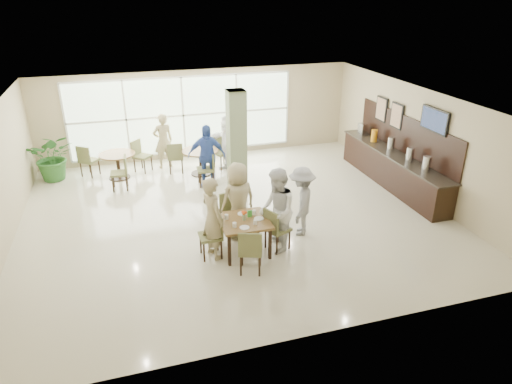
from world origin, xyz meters
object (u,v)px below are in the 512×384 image
object	(u,v)px
adult_a	(207,156)
adult_b	(228,143)
main_table	(244,224)
round_table_left	(118,160)
teen_right	(277,211)
teen_far	(238,200)
round_table_right	(200,156)
teen_left	(213,218)
buffet_counter	(393,166)
teen_standing	(301,201)
adult_standing	(163,141)
potted_plant	(53,157)

from	to	relation	value
adult_a	adult_b	bearing A→B (deg)	61.37
main_table	round_table_left	world-z (taller)	same
adult_b	main_table	bearing A→B (deg)	-34.41
round_table_left	teen_right	xyz separation A→B (m)	(3.10, -5.08, 0.35)
teen_far	round_table_right	bearing A→B (deg)	-102.69
teen_left	adult_a	world-z (taller)	adult_a
buffet_counter	teen_right	distance (m)	4.85
teen_right	teen_standing	distance (m)	0.91
round_table_right	teen_standing	distance (m)	4.46
adult_standing	teen_far	bearing A→B (deg)	90.66
round_table_right	adult_a	world-z (taller)	adult_a
teen_right	teen_standing	xyz separation A→B (m)	(0.75, 0.50, -0.11)
round_table_right	adult_a	bearing A→B (deg)	-88.33
buffet_counter	adult_a	size ratio (longest dim) A/B	2.67
potted_plant	teen_right	xyz separation A→B (m)	(4.85, -5.50, 0.22)
potted_plant	main_table	bearing A→B (deg)	-52.33
potted_plant	adult_b	world-z (taller)	adult_b
teen_standing	round_table_left	bearing A→B (deg)	-112.62
teen_left	teen_right	world-z (taller)	teen_right
teen_left	teen_far	xyz separation A→B (m)	(0.71, 0.70, -0.02)
teen_right	adult_a	distance (m)	3.86
buffet_counter	adult_standing	distance (m)	6.78
round_table_left	potted_plant	bearing A→B (deg)	166.54
potted_plant	adult_b	size ratio (longest dim) A/B	0.80
round_table_right	teen_left	world-z (taller)	teen_left
main_table	teen_standing	world-z (taller)	teen_standing
teen_standing	teen_right	bearing A→B (deg)	-29.17
round_table_left	adult_b	bearing A→B (deg)	-6.03
buffet_counter	teen_standing	world-z (taller)	buffet_counter
potted_plant	teen_right	distance (m)	7.33
teen_standing	adult_standing	world-z (taller)	adult_standing
adult_a	teen_left	bearing A→B (deg)	-86.30
main_table	adult_standing	size ratio (longest dim) A/B	0.60
buffet_counter	potted_plant	distance (m)	9.62
round_table_left	teen_left	distance (m)	5.27
adult_a	adult_standing	world-z (taller)	adult_a
round_table_right	teen_far	xyz separation A→B (m)	(0.14, -3.86, 0.29)
teen_left	potted_plant	bearing A→B (deg)	14.70
teen_right	teen_left	bearing A→B (deg)	-85.07
round_table_left	teen_far	world-z (taller)	teen_far
round_table_right	round_table_left	bearing A→B (deg)	170.63
teen_right	adult_standing	world-z (taller)	teen_right
main_table	buffet_counter	xyz separation A→B (m)	(4.91, 2.23, -0.11)
teen_left	adult_a	size ratio (longest dim) A/B	1.00
potted_plant	round_table_right	bearing A→B (deg)	-11.13
teen_right	teen_standing	bearing A→B (deg)	133.98
main_table	adult_standing	bearing A→B (deg)	100.71
potted_plant	teen_standing	size ratio (longest dim) A/B	0.87
round_table_left	teen_far	size ratio (longest dim) A/B	0.60
potted_plant	adult_standing	world-z (taller)	adult_standing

